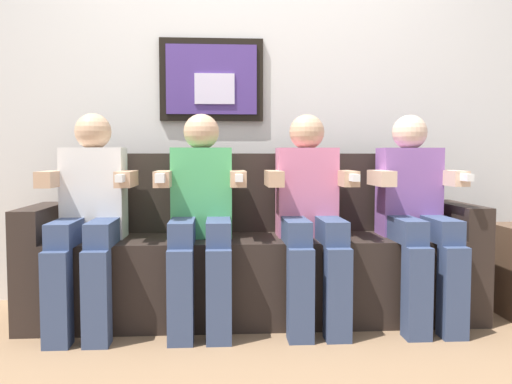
{
  "coord_description": "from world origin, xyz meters",
  "views": [
    {
      "loc": [
        -0.19,
        -2.69,
        0.89
      ],
      "look_at": [
        0.0,
        0.15,
        0.7
      ],
      "focal_mm": 38.66,
      "sensor_mm": 36.0,
      "label": 1
    }
  ],
  "objects_px": {
    "person_leftmost": "(89,211)",
    "person_right_center": "(310,210)",
    "couch": "(254,260)",
    "person_left_center": "(201,210)",
    "person_rightmost": "(416,209)"
  },
  "relations": [
    {
      "from": "person_leftmost",
      "to": "person_right_center",
      "type": "relative_size",
      "value": 1.0
    },
    {
      "from": "couch",
      "to": "person_rightmost",
      "type": "relative_size",
      "value": 2.18
    },
    {
      "from": "couch",
      "to": "person_leftmost",
      "type": "relative_size",
      "value": 2.18
    },
    {
      "from": "couch",
      "to": "person_leftmost",
      "type": "bearing_deg",
      "value": -168.83
    },
    {
      "from": "couch",
      "to": "person_right_center",
      "type": "height_order",
      "value": "person_right_center"
    },
    {
      "from": "person_leftmost",
      "to": "person_rightmost",
      "type": "xyz_separation_m",
      "value": [
        1.71,
        0.0,
        0.0
      ]
    },
    {
      "from": "couch",
      "to": "person_left_center",
      "type": "height_order",
      "value": "person_left_center"
    },
    {
      "from": "person_leftmost",
      "to": "person_rightmost",
      "type": "distance_m",
      "value": 1.71
    },
    {
      "from": "person_leftmost",
      "to": "person_right_center",
      "type": "height_order",
      "value": "same"
    },
    {
      "from": "person_right_center",
      "to": "person_leftmost",
      "type": "bearing_deg",
      "value": 180.0
    },
    {
      "from": "person_left_center",
      "to": "person_right_center",
      "type": "height_order",
      "value": "same"
    },
    {
      "from": "couch",
      "to": "person_left_center",
      "type": "xyz_separation_m",
      "value": [
        -0.28,
        -0.17,
        0.29
      ]
    },
    {
      "from": "couch",
      "to": "person_rightmost",
      "type": "height_order",
      "value": "person_rightmost"
    },
    {
      "from": "person_left_center",
      "to": "couch",
      "type": "bearing_deg",
      "value": 30.69
    },
    {
      "from": "couch",
      "to": "person_rightmost",
      "type": "distance_m",
      "value": 0.92
    }
  ]
}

